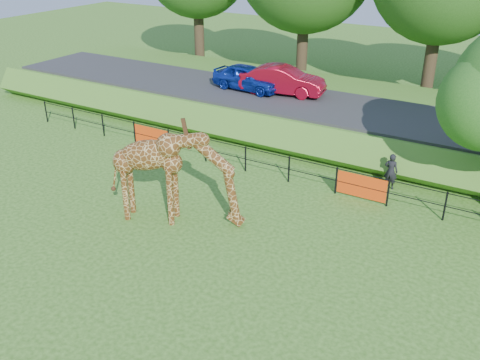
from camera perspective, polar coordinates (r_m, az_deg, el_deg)
The scene contains 8 objects.
ground at distance 15.73m, azimuth -8.04°, elevation -11.17°, with size 90.00×90.00×0.00m, color #305C17.
giraffe at distance 18.10m, azimuth -6.85°, elevation 0.33°, with size 4.69×0.86×3.35m, color #532E11, non-canonical shape.
perimeter_fence at distance 21.32m, azimuth 5.24°, elevation 1.15°, with size 28.07×0.10×1.10m, color black, non-canonical shape.
embankment at distance 27.80m, azimuth 12.11°, elevation 6.84°, with size 40.00×9.00×1.30m, color #305C17.
road at distance 26.23m, azimuth 11.13°, elevation 7.43°, with size 40.00×5.00×0.12m, color #313134.
car_blue at distance 28.49m, azimuth 0.86°, elevation 10.89°, with size 1.58×3.92×1.33m, color #1637B7.
car_red at distance 27.89m, azimuth 4.58°, elevation 10.57°, with size 1.50×4.31×1.42m, color #A00B21.
visitor at distance 21.48m, azimuth 15.80°, elevation 0.92°, with size 0.52×0.34×1.44m, color black.
Camera 1 is at (8.24, -9.58, 9.38)m, focal length 40.00 mm.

